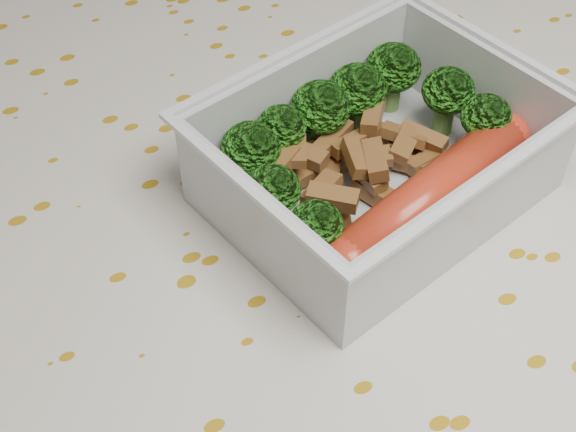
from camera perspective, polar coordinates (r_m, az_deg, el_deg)
name	(u,v)px	position (r m, az deg, el deg)	size (l,w,h in m)	color
dining_table	(286,336)	(0.48, -0.13, -8.56)	(1.40, 0.90, 0.75)	brown
tablecloth	(286,285)	(0.44, -0.14, -4.92)	(1.46, 0.96, 0.19)	beige
lunch_container	(377,166)	(0.42, 6.35, 3.58)	(0.20, 0.17, 0.06)	silver
broccoli_florets	(350,122)	(0.43, 4.42, 6.65)	(0.15, 0.12, 0.04)	#608C3F
meat_pile	(354,160)	(0.43, 4.69, 3.97)	(0.11, 0.07, 0.03)	brown
sausage	(432,196)	(0.41, 10.20, 1.42)	(0.15, 0.07, 0.03)	#B22D17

